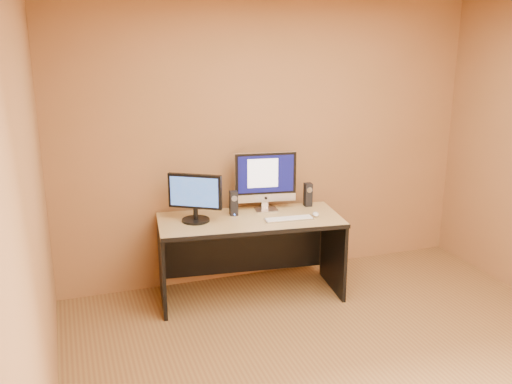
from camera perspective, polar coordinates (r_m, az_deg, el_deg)
walls at (r=3.57m, az=12.67°, el=-0.89°), size 4.00×4.00×2.60m
desk at (r=5.07m, az=-0.57°, el=-6.58°), size 1.65×0.87×0.73m
imac at (r=5.09m, az=1.02°, el=1.09°), size 0.59×0.29×0.54m
second_monitor at (r=4.84m, az=-6.10°, el=-0.60°), size 0.53×0.45×0.41m
speaker_left at (r=5.00m, az=-2.26°, el=-1.13°), size 0.07×0.08×0.22m
speaker_right at (r=5.28m, az=5.22°, el=-0.26°), size 0.07×0.07×0.22m
keyboard at (r=4.91m, az=3.32°, el=-2.69°), size 0.43×0.15×0.02m
mouse at (r=5.03m, az=5.99°, el=-2.22°), size 0.08×0.11×0.04m
cable_a at (r=5.27m, az=1.64°, el=-1.43°), size 0.03×0.22×0.01m
cable_b at (r=5.27m, az=0.38°, el=-1.40°), size 0.12×0.14×0.01m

